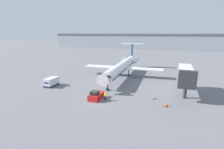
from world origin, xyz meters
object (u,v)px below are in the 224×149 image
object	(u,v)px
traffic_cone_right	(154,98)
jet_bridge	(186,75)
worker_near_tug	(105,96)
airplane_main	(123,66)
traffic_cone_left	(68,85)
pushback_tug	(96,96)
traffic_cone_mid	(166,104)
luggage_cart	(51,82)

from	to	relation	value
traffic_cone_right	jet_bridge	bearing A→B (deg)	38.91
traffic_cone_right	worker_near_tug	bearing A→B (deg)	-156.13
airplane_main	traffic_cone_left	distance (m)	17.74
traffic_cone_right	pushback_tug	bearing A→B (deg)	-160.53
pushback_tug	traffic_cone_mid	size ratio (longest dim) A/B	4.88
pushback_tug	traffic_cone_mid	xyz separation A→B (m)	(13.20, 0.90, -0.33)
traffic_cone_mid	jet_bridge	bearing A→B (deg)	65.87
airplane_main	pushback_tug	distance (m)	20.37
worker_near_tug	traffic_cone_mid	xyz separation A→B (m)	(11.22, 1.00, -0.57)
pushback_tug	traffic_cone_right	size ratio (longest dim) A/B	5.86
traffic_cone_right	jet_bridge	xyz separation A→B (m)	(5.75, 4.64, 4.14)
luggage_cart	traffic_cone_left	world-z (taller)	luggage_cart
luggage_cart	jet_bridge	size ratio (longest dim) A/B	0.34
worker_near_tug	luggage_cart	bearing A→B (deg)	164.44
airplane_main	traffic_cone_left	xyz separation A→B (m)	(-9.82, -14.51, -2.78)
airplane_main	jet_bridge	size ratio (longest dim) A/B	3.07
luggage_cart	traffic_cone_mid	xyz separation A→B (m)	(27.36, -3.50, -0.67)
worker_near_tug	traffic_cone_right	world-z (taller)	worker_near_tug
airplane_main	traffic_cone_left	size ratio (longest dim) A/B	40.46
traffic_cone_right	jet_bridge	distance (m)	8.47
pushback_tug	luggage_cart	xyz separation A→B (m)	(-14.16, 4.40, 0.34)
pushback_tug	jet_bridge	size ratio (longest dim) A/B	0.35
traffic_cone_left	traffic_cone_mid	world-z (taller)	traffic_cone_left
luggage_cart	traffic_cone_left	size ratio (longest dim) A/B	4.50
traffic_cone_left	jet_bridge	world-z (taller)	jet_bridge
airplane_main	traffic_cone_mid	xyz separation A→B (m)	(13.58, -19.31, -2.81)
traffic_cone_left	traffic_cone_mid	distance (m)	23.89
pushback_tug	traffic_cone_left	world-z (taller)	pushback_tug
traffic_cone_mid	airplane_main	bearing A→B (deg)	125.12
luggage_cart	traffic_cone_left	distance (m)	4.22
traffic_cone_mid	jet_bridge	distance (m)	9.24
pushback_tug	luggage_cart	bearing A→B (deg)	162.74
airplane_main	jet_bridge	xyz separation A→B (m)	(16.97, -11.75, 1.26)
worker_near_tug	jet_bridge	size ratio (longest dim) A/B	0.16
luggage_cart	worker_near_tug	xyz separation A→B (m)	(16.14, -4.49, -0.10)
luggage_cart	jet_bridge	bearing A→B (deg)	7.54
luggage_cart	traffic_cone_mid	distance (m)	27.59
traffic_cone_right	jet_bridge	world-z (taller)	jet_bridge
worker_near_tug	traffic_cone_left	size ratio (longest dim) A/B	2.17
worker_near_tug	airplane_main	bearing A→B (deg)	96.63
luggage_cart	jet_bridge	distance (m)	31.20
airplane_main	luggage_cart	world-z (taller)	airplane_main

